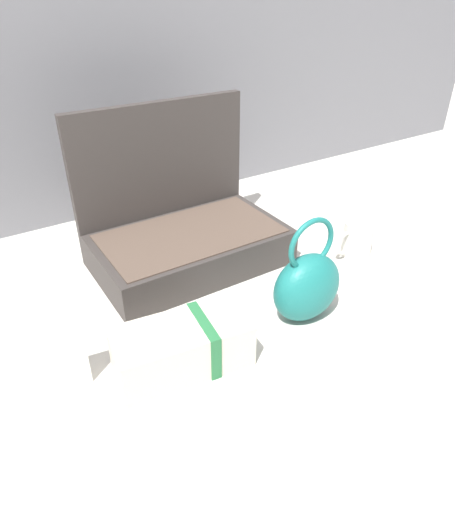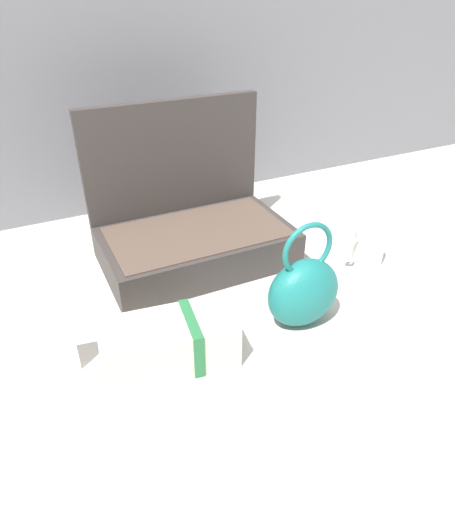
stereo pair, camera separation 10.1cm
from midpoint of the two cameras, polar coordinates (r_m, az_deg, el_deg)
ground_plane at (r=1.08m, az=2.53°, el=-4.28°), size 6.00×6.00×0.00m
open_suitcase at (r=1.17m, az=-2.07°, el=3.52°), size 0.47×0.29×0.38m
teal_pouch_handbag at (r=0.96m, az=12.45°, el=-4.31°), size 0.16×0.10×0.24m
cream_toiletry_bag at (r=0.87m, az=-3.78°, el=-10.83°), size 0.26×0.15×0.10m
coffee_mug at (r=1.22m, az=19.39°, el=1.01°), size 0.11×0.08×0.10m
info_card_left at (r=0.86m, az=-19.04°, el=-10.06°), size 0.11×0.02×0.17m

